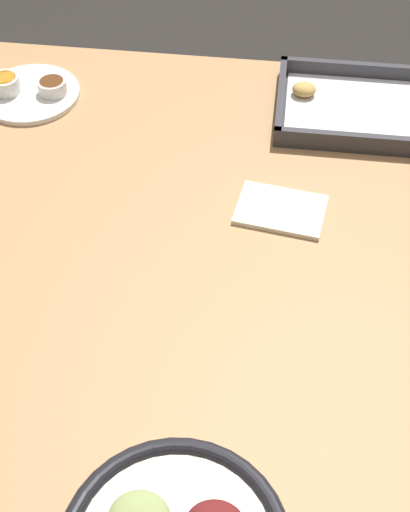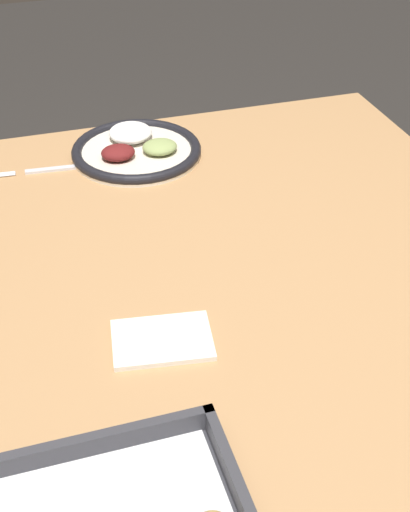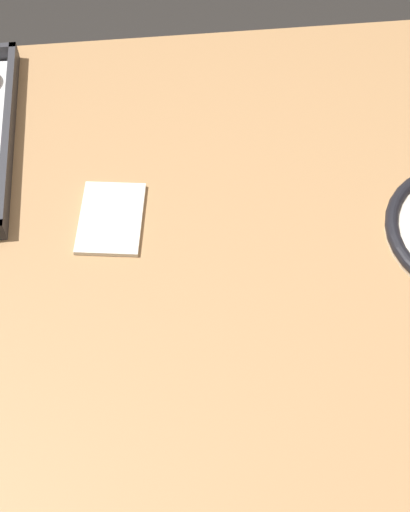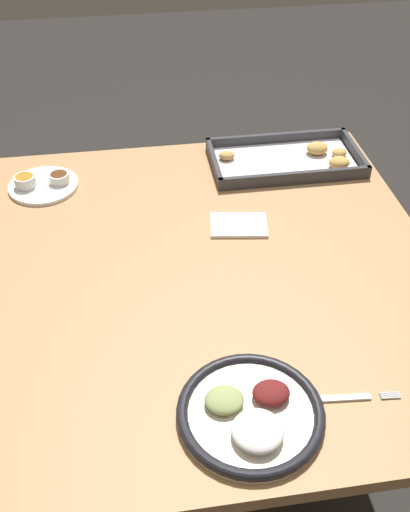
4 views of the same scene
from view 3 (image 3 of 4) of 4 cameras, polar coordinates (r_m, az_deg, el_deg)
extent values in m
plane|color=#282623|center=(1.68, 0.03, -15.06)|extent=(8.00, 8.00, 0.00)
cube|color=#AD7F51|center=(1.03, 0.04, -1.75)|extent=(1.05, 1.08, 0.03)
cylinder|color=#AD7F51|center=(1.70, 15.16, 6.51)|extent=(0.06, 0.06, 0.70)
cube|color=#333338|center=(1.21, -15.49, 9.60)|extent=(0.41, 0.01, 0.03)
cube|color=silver|center=(1.08, -7.53, 3.02)|extent=(0.15, 0.11, 0.01)
camera|label=1|loc=(0.96, 53.89, 34.18)|focal=50.00mm
camera|label=2|loc=(1.13, -55.75, 25.84)|focal=50.00mm
camera|label=4|loc=(1.11, 73.59, 22.49)|focal=42.00mm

